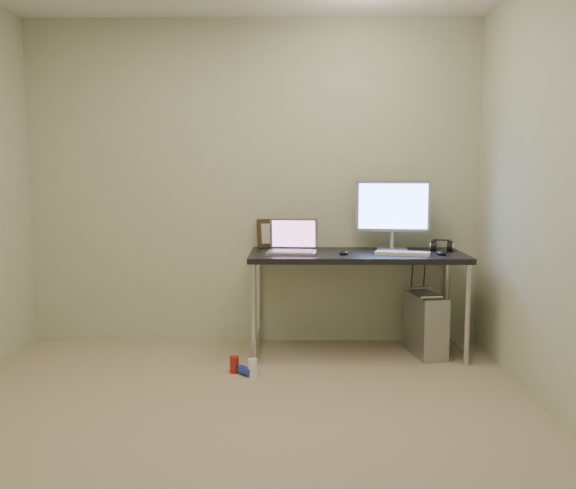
# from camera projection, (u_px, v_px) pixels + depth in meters

# --- Properties ---
(floor) EXTENTS (3.50, 3.50, 0.00)m
(floor) POSITION_uv_depth(u_px,v_px,m) (233.00, 427.00, 3.39)
(floor) COLOR tan
(floor) RESTS_ON ground
(wall_back) EXTENTS (3.50, 0.02, 2.50)m
(wall_back) POSITION_uv_depth(u_px,v_px,m) (253.00, 183.00, 4.98)
(wall_back) COLOR beige
(wall_back) RESTS_ON ground
(desk) EXTENTS (1.56, 0.68, 0.75)m
(desk) POSITION_uv_depth(u_px,v_px,m) (357.00, 264.00, 4.70)
(desk) COLOR black
(desk) RESTS_ON ground
(tower_computer) EXTENTS (0.26, 0.46, 0.48)m
(tower_computer) POSITION_uv_depth(u_px,v_px,m) (426.00, 325.00, 4.70)
(tower_computer) COLOR #A1A1A6
(tower_computer) RESTS_ON ground
(cable_a) EXTENTS (0.01, 0.16, 0.69)m
(cable_a) POSITION_uv_depth(u_px,v_px,m) (411.00, 292.00, 5.01)
(cable_a) COLOR black
(cable_a) RESTS_ON ground
(cable_b) EXTENTS (0.02, 0.11, 0.71)m
(cable_b) POSITION_uv_depth(u_px,v_px,m) (423.00, 295.00, 5.00)
(cable_b) COLOR black
(cable_b) RESTS_ON ground
(can_red) EXTENTS (0.07, 0.07, 0.11)m
(can_red) POSITION_uv_depth(u_px,v_px,m) (234.00, 364.00, 4.29)
(can_red) COLOR #AC1F15
(can_red) RESTS_ON ground
(can_white) EXTENTS (0.09, 0.09, 0.12)m
(can_white) POSITION_uv_depth(u_px,v_px,m) (252.00, 368.00, 4.21)
(can_white) COLOR white
(can_white) RESTS_ON ground
(can_blue) EXTENTS (0.12, 0.12, 0.06)m
(can_blue) POSITION_uv_depth(u_px,v_px,m) (246.00, 371.00, 4.24)
(can_blue) COLOR #2431BC
(can_blue) RESTS_ON ground
(laptop) EXTENTS (0.38, 0.32, 0.25)m
(laptop) POSITION_uv_depth(u_px,v_px,m) (293.00, 245.00, 4.68)
(laptop) COLOR #BBBAC2
(laptop) RESTS_ON desk
(monitor) EXTENTS (0.56, 0.19, 0.53)m
(monitor) POSITION_uv_depth(u_px,v_px,m) (393.00, 209.00, 4.81)
(monitor) COLOR #BBBAC2
(monitor) RESTS_ON desk
(keyboard) EXTENTS (0.40, 0.22, 0.02)m
(keyboard) POSITION_uv_depth(u_px,v_px,m) (403.00, 253.00, 4.56)
(keyboard) COLOR silver
(keyboard) RESTS_ON desk
(mouse_right) EXTENTS (0.08, 0.11, 0.04)m
(mouse_right) POSITION_uv_depth(u_px,v_px,m) (441.00, 252.00, 4.57)
(mouse_right) COLOR black
(mouse_right) RESTS_ON desk
(mouse_left) EXTENTS (0.07, 0.11, 0.04)m
(mouse_left) POSITION_uv_depth(u_px,v_px,m) (344.00, 252.00, 4.60)
(mouse_left) COLOR black
(mouse_left) RESTS_ON desk
(headphones) EXTENTS (0.18, 0.10, 0.11)m
(headphones) POSITION_uv_depth(u_px,v_px,m) (442.00, 247.00, 4.80)
(headphones) COLOR black
(headphones) RESTS_ON desk
(picture_frame) EXTENTS (0.29, 0.15, 0.23)m
(picture_frame) POSITION_uv_depth(u_px,v_px,m) (275.00, 233.00, 5.00)
(picture_frame) COLOR #2D2312
(picture_frame) RESTS_ON desk
(webcam) EXTENTS (0.04, 0.04, 0.11)m
(webcam) POSITION_uv_depth(u_px,v_px,m) (300.00, 238.00, 4.92)
(webcam) COLOR silver
(webcam) RESTS_ON desk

